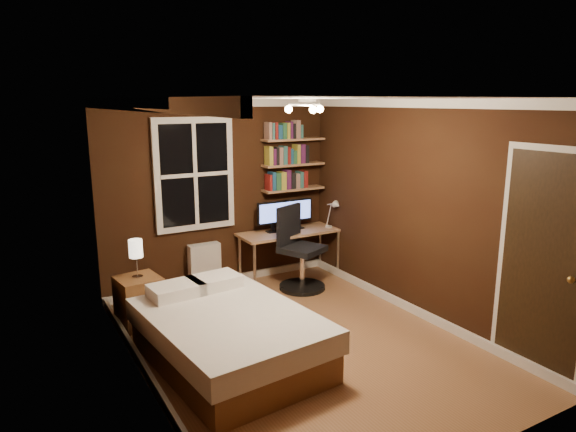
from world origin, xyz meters
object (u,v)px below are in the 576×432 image
bed (228,336)px  bedside_lamp (136,259)px  radiator (205,267)px  office_chair (299,257)px  desk (290,235)px  monitor_right (298,214)px  desk_lamp (332,213)px  monitor_left (272,217)px  nightstand (139,301)px

bed → bedside_lamp: bedside_lamp is taller
radiator → office_chair: bearing=-27.4°
radiator → desk: bearing=-8.5°
radiator → monitor_right: size_ratio=1.40×
bedside_lamp → desk: bearing=12.4°
bedside_lamp → desk_lamp: bearing=6.4°
monitor_left → radiator: bearing=173.7°
bed → monitor_right: bearing=38.9°
bed → monitor_left: 2.47m
radiator → desk: (1.21, -0.18, 0.32)m
nightstand → office_chair: size_ratio=0.50×
bedside_lamp → bed: bearing=-68.2°
desk_lamp → monitor_right: bearing=149.8°
monitor_right → desk_lamp: desk_lamp is taller
monitor_left → monitor_right: same height
nightstand → desk_lamp: (2.84, 0.32, 0.64)m
radiator → monitor_left: 1.14m
nightstand → monitor_left: 2.18m
nightstand → desk: size_ratio=0.38×
monitor_right → office_chair: (-0.26, -0.47, -0.47)m
radiator → desk: 1.26m
desk → monitor_right: 0.33m
bed → desk: (1.73, 1.80, 0.36)m
bedside_lamp → nightstand: bearing=0.0°
bed → monitor_right: 2.74m
monitor_left → office_chair: monitor_left is taller
nightstand → office_chair: 2.16m
bedside_lamp → radiator: bedside_lamp is taller
bedside_lamp → desk_lamp: size_ratio=0.99×
nightstand → office_chair: (2.15, 0.10, 0.16)m
bed → desk: bearing=40.5°
bed → radiator: (0.52, 1.98, 0.04)m
bed → radiator: size_ratio=3.19×
monitor_right → desk: bearing=-156.7°
nightstand → desk_lamp: desk_lamp is taller
radiator → nightstand: bearing=-147.0°
desk_lamp → office_chair: (-0.69, -0.22, -0.47)m
bed → nightstand: size_ratio=3.60×
bedside_lamp → desk_lamp: 2.86m
desk → monitor_right: size_ratio=3.25×
radiator → monitor_left: monitor_left is taller
desk → desk_lamp: bearing=-16.3°
nightstand → radiator: (1.04, 0.67, 0.04)m
bedside_lamp → radiator: 1.32m
bedside_lamp → desk: size_ratio=0.30×
monitor_left → office_chair: bearing=-72.6°
nightstand → bedside_lamp: size_ratio=1.28×
desk_lamp → desk: bearing=163.7°
bedside_lamp → monitor_right: bearing=13.2°
monitor_left → office_chair: (0.15, -0.47, -0.47)m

